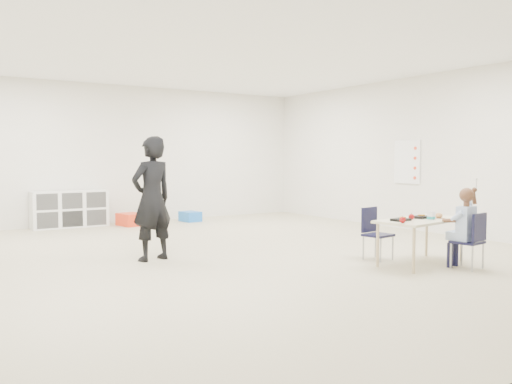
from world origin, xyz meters
TOP-DOWN VIEW (x-y plane):
  - room at (0.00, 0.00)m, footprint 9.00×9.02m
  - table at (1.53, -1.80)m, footprint 1.31×0.80m
  - chair_near at (1.76, -2.30)m, footprint 0.37×0.35m
  - chair_far at (1.30, -1.30)m, footprint 0.37×0.35m
  - child at (1.76, -2.30)m, footprint 0.51×0.51m
  - lunch_tray_near at (1.61, -1.73)m, footprint 0.24×0.19m
  - lunch_tray_far at (1.17, -1.79)m, footprint 0.24×0.19m
  - milk_carton at (1.57, -1.92)m, footprint 0.08×0.08m
  - bread_roll at (1.80, -1.86)m, footprint 0.09×0.09m
  - apple_near at (1.37, -1.78)m, footprint 0.07×0.07m
  - apple_far at (1.02, -1.96)m, footprint 0.07×0.07m
  - cubby_shelf at (-1.20, 4.28)m, footprint 1.40×0.40m
  - rules_poster at (3.98, 0.60)m, footprint 0.02×0.60m
  - adult at (-1.17, 0.25)m, footprint 0.65×0.51m
  - bin_red at (-0.14, 3.90)m, footprint 0.47×0.56m
  - bin_yellow at (0.28, 3.88)m, footprint 0.42×0.49m
  - bin_blue at (1.16, 3.91)m, footprint 0.37×0.45m

SIDE VIEW (x-z plane):
  - bin_blue at x=1.16m, z-range 0.00..0.21m
  - bin_yellow at x=0.28m, z-range 0.00..0.21m
  - bin_red at x=-0.14m, z-range 0.00..0.24m
  - table at x=1.53m, z-range 0.00..0.57m
  - chair_near at x=1.76m, z-range 0.00..0.68m
  - chair_far at x=1.30m, z-range 0.00..0.68m
  - cubby_shelf at x=-1.20m, z-range 0.00..0.70m
  - child at x=1.76m, z-range 0.00..1.06m
  - lunch_tray_near at x=1.61m, z-range 0.56..0.59m
  - lunch_tray_far at x=1.17m, z-range 0.56..0.59m
  - bread_roll at x=1.80m, z-range 0.56..0.63m
  - apple_near at x=1.37m, z-range 0.56..0.64m
  - apple_far at x=1.02m, z-range 0.56..0.64m
  - milk_carton at x=1.57m, z-range 0.56..0.66m
  - adult at x=-1.17m, z-range 0.00..1.60m
  - rules_poster at x=3.98m, z-range 0.85..1.65m
  - room at x=0.00m, z-range 0.00..2.80m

